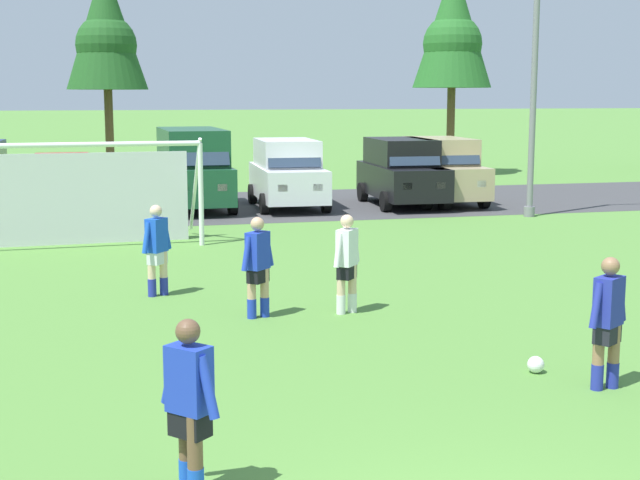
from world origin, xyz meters
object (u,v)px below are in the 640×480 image
object	(u,v)px
soccer_ball	(536,365)
parked_car_slot_end	(441,170)
parked_car_slot_far_right	(402,171)
player_defender_far	(258,268)
soccer_goal	(40,193)
parked_car_slot_center_right	(193,167)
street_lamp	(540,75)
player_striker_near	(608,323)
player_winger_left	(347,264)
parked_car_slot_center	(62,182)
parked_car_slot_right	(287,173)
player_midfield_center	(190,409)
player_winger_right	(157,250)

from	to	relation	value
soccer_ball	parked_car_slot_end	size ratio (longest dim) A/B	0.05
parked_car_slot_far_right	player_defender_far	bearing A→B (deg)	-117.66
soccer_ball	soccer_goal	bearing A→B (deg)	119.65
parked_car_slot_center_right	street_lamp	bearing A→B (deg)	-22.88
player_striker_near	player_winger_left	bearing A→B (deg)	114.03
parked_car_slot_far_right	parked_car_slot_end	world-z (taller)	same
soccer_goal	player_winger_left	bearing A→B (deg)	-57.10
parked_car_slot_center	street_lamp	xyz separation A→B (m)	(13.60, -5.10, 3.26)
player_defender_far	parked_car_slot_right	bearing A→B (deg)	76.16
parked_car_slot_center	parked_car_slot_far_right	size ratio (longest dim) A/B	0.90
parked_car_slot_far_right	street_lamp	size ratio (longest dim) A/B	0.58
parked_car_slot_end	player_winger_left	bearing A→B (deg)	-117.11
parked_car_slot_right	soccer_ball	bearing A→B (deg)	-91.58
player_striker_near	parked_car_slot_right	world-z (taller)	parked_car_slot_right
parked_car_slot_center_right	parked_car_slot_far_right	xyz separation A→B (m)	(6.68, -0.58, -0.23)
soccer_ball	parked_car_slot_center	size ratio (longest dim) A/B	0.05
player_midfield_center	parked_car_slot_center	distance (m)	21.76
player_striker_near	parked_car_slot_far_right	distance (m)	18.63
soccer_ball	player_winger_left	world-z (taller)	player_winger_left
street_lamp	player_striker_near	bearing A→B (deg)	-114.20
soccer_ball	soccer_goal	world-z (taller)	soccer_goal
player_midfield_center	street_lamp	bearing A→B (deg)	54.42
soccer_goal	player_striker_near	distance (m)	14.51
street_lamp	parked_car_slot_right	bearing A→B (deg)	150.16
parked_car_slot_center	parked_car_slot_center_right	world-z (taller)	parked_car_slot_center_right
soccer_ball	parked_car_slot_end	bearing A→B (deg)	72.32
player_winger_left	street_lamp	world-z (taller)	street_lamp
player_winger_right	street_lamp	bearing A→B (deg)	35.21
soccer_ball	parked_car_slot_far_right	distance (m)	18.00
player_midfield_center	player_defender_far	size ratio (longest dim) A/B	1.00
parked_car_slot_right	player_winger_right	bearing A→B (deg)	-112.28
parked_car_slot_center	player_defender_far	bearing A→B (deg)	-77.19
player_defender_far	player_winger_left	size ratio (longest dim) A/B	1.00
player_striker_near	player_defender_far	xyz separation A→B (m)	(-3.48, 4.57, 0.00)
player_defender_far	parked_car_slot_center	xyz separation A→B (m)	(-3.48, 15.30, 0.05)
parked_car_slot_far_right	parked_car_slot_end	bearing A→B (deg)	7.21
street_lamp	player_winger_right	bearing A→B (deg)	-144.79
soccer_ball	parked_car_slot_far_right	world-z (taller)	parked_car_slot_far_right
player_winger_right	player_striker_near	bearing A→B (deg)	-53.17
parked_car_slot_center_right	street_lamp	size ratio (longest dim) A/B	0.61
player_midfield_center	parked_car_slot_center_right	xyz separation A→B (m)	(2.24, 20.66, 0.52)
parked_car_slot_center_right	parked_car_slot_end	size ratio (longest dim) A/B	1.03
soccer_goal	player_winger_left	world-z (taller)	soccer_goal
parked_car_slot_center_right	parked_car_slot_far_right	world-z (taller)	parked_car_slot_center_right
soccer_goal	parked_car_slot_center	bearing A→B (deg)	87.95
soccer_goal	parked_car_slot_center	size ratio (longest dim) A/B	1.78
parked_car_slot_center	parked_car_slot_right	xyz separation A→B (m)	(6.94, -1.27, 0.24)
player_winger_left	parked_car_slot_center	size ratio (longest dim) A/B	0.39
soccer_ball	parked_car_slot_center_right	bearing A→B (deg)	97.80
player_midfield_center	parked_car_slot_end	bearing A→B (deg)	62.96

